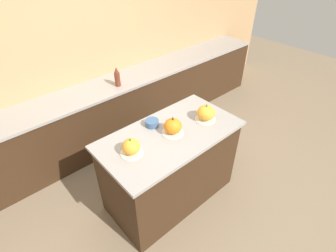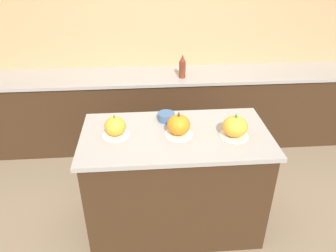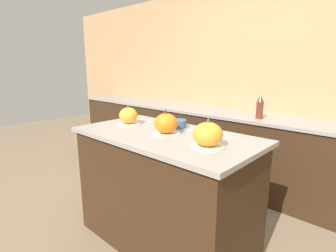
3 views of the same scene
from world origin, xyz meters
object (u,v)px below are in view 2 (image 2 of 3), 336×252
object	(u,v)px
bottle_tall	(182,67)
pumpkin_cake_center	(179,126)
mixing_bowl	(166,117)
pumpkin_cake_right	(235,127)
pumpkin_cake_left	(115,127)

from	to	relation	value
bottle_tall	pumpkin_cake_center	bearing A→B (deg)	-97.91
bottle_tall	mixing_bowl	bearing A→B (deg)	-103.69
pumpkin_cake_right	bottle_tall	distance (m)	1.38
pumpkin_cake_center	pumpkin_cake_right	size ratio (longest dim) A/B	0.99
pumpkin_cake_left	pumpkin_cake_center	distance (m)	0.49
pumpkin_cake_center	pumpkin_cake_right	distance (m)	0.43
pumpkin_cake_center	mixing_bowl	distance (m)	0.25
pumpkin_cake_right	bottle_tall	world-z (taller)	bottle_tall
pumpkin_cake_right	pumpkin_cake_center	bearing A→B (deg)	172.05
bottle_tall	mixing_bowl	xyz separation A→B (m)	(-0.26, -1.06, -0.05)
pumpkin_cake_right	bottle_tall	xyz separation A→B (m)	(-0.25, 1.36, 0.00)
bottle_tall	mixing_bowl	size ratio (longest dim) A/B	1.88
pumpkin_cake_center	mixing_bowl	xyz separation A→B (m)	(-0.08, 0.24, -0.05)
bottle_tall	pumpkin_cake_left	bearing A→B (deg)	-117.66
pumpkin_cake_center	bottle_tall	world-z (taller)	bottle_tall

